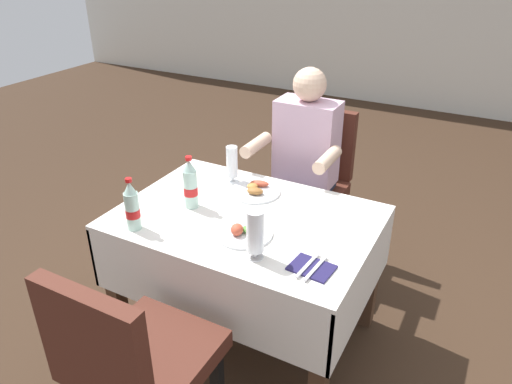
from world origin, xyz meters
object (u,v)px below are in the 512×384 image
Objects in this scene: plate_near_camera at (244,232)px; napkin_cutlery_set at (312,267)px; chair_near_camera_side at (135,360)px; seated_diner_far at (302,163)px; chair_far_diner_seat at (311,180)px; cola_bottle_primary at (190,185)px; beer_glass_middle at (232,164)px; plate_far_diner at (255,190)px; beer_glass_left at (255,234)px; main_dining_table at (246,245)px; cola_bottle_secondary at (132,207)px.

plate_near_camera reaches higher than napkin_cutlery_set.
chair_near_camera_side reaches higher than plate_near_camera.
seated_diner_far is at bearing 115.43° from napkin_cutlery_set.
chair_far_diner_seat is 3.65× the size of cola_bottle_primary.
plate_far_diner is at bearing -16.22° from beer_glass_middle.
beer_glass_left is at bearing -77.63° from seated_diner_far.
main_dining_table is 0.45m from beer_glass_middle.
chair_far_diner_seat is 1.00× the size of chair_near_camera_side.
cola_bottle_secondary is 0.83m from napkin_cutlery_set.
napkin_cutlery_set is at bearing 53.49° from chair_near_camera_side.
beer_glass_middle is (-0.24, -0.54, 0.27)m from chair_far_diner_seat.
napkin_cutlery_set is at bearing -37.47° from beer_glass_middle.
beer_glass_left is 0.70m from beer_glass_middle.
plate_near_camera is at bearing 134.91° from beer_glass_left.
plate_far_diner is 0.68m from napkin_cutlery_set.
cola_bottle_primary reaches higher than chair_near_camera_side.
napkin_cutlery_set is at bearing -28.74° from main_dining_table.
seated_diner_far is 5.74× the size of beer_glass_left.
cola_bottle_primary reaches higher than beer_glass_left.
chair_near_camera_side is at bearing -96.23° from plate_near_camera.
napkin_cutlery_set is (0.36, -0.09, -0.01)m from plate_near_camera.
cola_bottle_primary is (-0.28, 0.77, 0.29)m from chair_near_camera_side.
cola_bottle_secondary is at bearing -158.31° from plate_near_camera.
chair_far_diner_seat is 5.01× the size of napkin_cutlery_set.
cola_bottle_primary is (-0.20, -0.28, 0.10)m from plate_far_diner.
seated_diner_far is (-0.02, -0.11, 0.16)m from chair_far_diner_seat.
plate_near_camera is at bearing 83.77° from chair_near_camera_side.
beer_glass_left reaches higher than napkin_cutlery_set.
beer_glass_middle is at bearing 142.53° from napkin_cutlery_set.
cola_bottle_primary is at bearing 163.53° from plate_near_camera.
chair_near_camera_side is at bearing -90.00° from chair_far_diner_seat.
chair_far_diner_seat is 1.25m from cola_bottle_secondary.
plate_far_diner is 0.98× the size of cola_bottle_primary.
seated_diner_far reaches higher than plate_near_camera.
seated_diner_far reaches higher than plate_far_diner.
cola_bottle_primary is at bearing 68.72° from cola_bottle_secondary.
seated_diner_far is 0.87m from plate_near_camera.
beer_glass_middle is at bearing 102.27° from chair_near_camera_side.
beer_glass_left is at bearing -54.36° from main_dining_table.
cola_bottle_secondary reaches higher than beer_glass_middle.
beer_glass_middle reaches higher than plate_near_camera.
plate_near_camera is 1.32× the size of napkin_cutlery_set.
plate_near_camera is at bearing -64.13° from main_dining_table.
main_dining_table is at bearing 125.64° from beer_glass_left.
cola_bottle_primary reaches higher than plate_near_camera.
seated_diner_far is at bearing 102.37° from beer_glass_left.
main_dining_table is at bearing 90.00° from chair_near_camera_side.
seated_diner_far is (-0.02, 1.53, 0.16)m from chair_near_camera_side.
cola_bottle_primary is at bearing -126.61° from plate_far_diner.
plate_near_camera is (0.07, -0.15, 0.18)m from main_dining_table.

